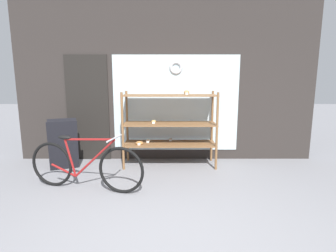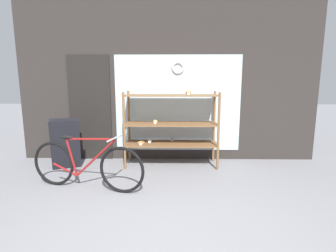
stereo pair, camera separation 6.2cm
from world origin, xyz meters
name	(u,v)px [view 1 (the left image)]	position (x,y,z in m)	size (l,w,h in m)	color
ground_plane	(164,239)	(0.00, 0.00, 0.00)	(30.00, 30.00, 0.00)	gray
storefront_facade	(164,79)	(-0.04, 2.82, 1.63)	(5.95, 0.13, 3.35)	#2D2826
display_case	(170,123)	(0.07, 2.40, 0.83)	(1.73, 0.57, 1.42)	brown
bicycle	(85,165)	(-1.19, 1.25, 0.37)	(1.79, 0.58, 0.82)	black
sandwich_board	(64,144)	(-1.86, 2.15, 0.46)	(0.60, 0.54, 0.91)	black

